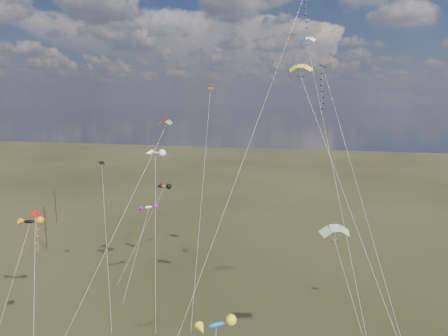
% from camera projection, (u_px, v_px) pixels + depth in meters
% --- Properties ---
extents(utility_pole_near, '(1.40, 0.20, 8.00)m').
position_uv_depth(utility_pole_near, '(45.00, 227.00, 76.07)').
color(utility_pole_near, black).
rests_on(utility_pole_near, ground).
extents(utility_pole_far, '(1.40, 0.20, 8.00)m').
position_uv_depth(utility_pole_far, '(56.00, 206.00, 91.34)').
color(utility_pole_far, black).
rests_on(utility_pole_far, ground).
extents(diamond_black_high, '(10.47, 19.54, 32.26)m').
position_uv_depth(diamond_black_high, '(327.00, 104.00, 47.96)').
color(diamond_black_high, black).
rests_on(diamond_black_high, ground).
extents(diamond_navy_tall, '(12.88, 19.19, 41.21)m').
position_uv_depth(diamond_navy_tall, '(296.00, 34.00, 46.78)').
color(diamond_navy_tall, '#070D44').
rests_on(diamond_navy_tall, ground).
extents(diamond_black_mid, '(8.38, 13.36, 18.94)m').
position_uv_depth(diamond_black_mid, '(104.00, 205.00, 56.22)').
color(diamond_black_mid, black).
rests_on(diamond_black_mid, ground).
extents(diamond_red_low, '(6.55, 10.29, 16.18)m').
position_uv_depth(diamond_red_low, '(37.00, 240.00, 42.54)').
color(diamond_red_low, '#BA0F0A').
rests_on(diamond_red_low, ground).
extents(diamond_orange_center, '(2.65, 17.63, 29.90)m').
position_uv_depth(diamond_orange_center, '(205.00, 151.00, 56.50)').
color(diamond_orange_center, red).
rests_on(diamond_orange_center, ground).
extents(parafoil_yellow, '(14.15, 19.17, 32.27)m').
position_uv_depth(parafoil_yellow, '(301.00, 68.00, 43.77)').
color(parafoil_yellow, yellow).
rests_on(parafoil_yellow, ground).
extents(parafoil_blue_white, '(9.60, 27.29, 36.70)m').
position_uv_depth(parafoil_blue_white, '(309.00, 41.00, 53.29)').
color(parafoil_blue_white, blue).
rests_on(parafoil_blue_white, ground).
extents(parafoil_striped, '(6.77, 8.75, 16.06)m').
position_uv_depth(parafoil_striped, '(336.00, 228.00, 39.82)').
color(parafoil_striped, yellow).
rests_on(parafoil_striped, ground).
extents(parafoil_tricolor, '(8.48, 16.63, 25.74)m').
position_uv_depth(parafoil_tricolor, '(164.00, 122.00, 54.14)').
color(parafoil_tricolor, yellow).
rests_on(parafoil_tricolor, ground).
extents(novelty_black_orange, '(3.32, 8.54, 12.32)m').
position_uv_depth(novelty_black_orange, '(29.00, 222.00, 54.12)').
color(novelty_black_orange, black).
rests_on(novelty_black_orange, ground).
extents(novelty_orange_black, '(5.71, 10.13, 14.33)m').
position_uv_depth(novelty_orange_black, '(164.00, 187.00, 66.51)').
color(novelty_orange_black, '#D94E16').
rests_on(novelty_orange_black, ground).
extents(novelty_white_purple, '(2.58, 7.67, 12.75)m').
position_uv_depth(novelty_white_purple, '(149.00, 207.00, 58.91)').
color(novelty_white_purple, white).
rests_on(novelty_white_purple, ground).
extents(novelty_redwhite_stripe, '(7.42, 15.75, 20.76)m').
position_uv_depth(novelty_redwhite_stripe, '(155.00, 153.00, 59.77)').
color(novelty_redwhite_stripe, red).
rests_on(novelty_redwhite_stripe, ground).
extents(novelty_blue_yellow, '(2.61, 9.90, 12.63)m').
position_uv_depth(novelty_blue_yellow, '(216.00, 326.00, 28.39)').
color(novelty_blue_yellow, '#1050AD').
rests_on(novelty_blue_yellow, ground).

